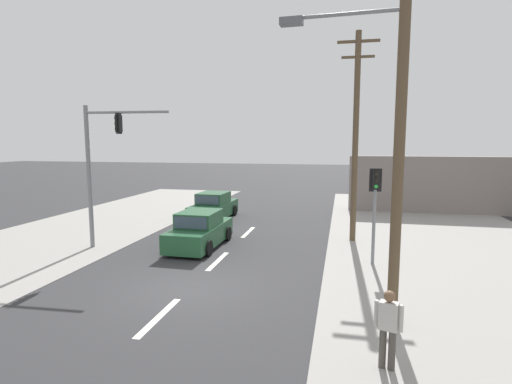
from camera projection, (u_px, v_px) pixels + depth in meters
name	position (u px, v px, depth m)	size (l,w,h in m)	color
ground_plane	(188.00, 289.00, 12.26)	(140.00, 140.00, 0.00)	#303033
lane_dash_near	(159.00, 317.00, 10.32)	(0.20, 2.40, 0.01)	silver
lane_dash_mid	(218.00, 261.00, 15.17)	(0.20, 2.40, 0.01)	silver
lane_dash_far	(248.00, 232.00, 20.02)	(0.20, 2.40, 0.01)	silver
kerb_right_verge	(487.00, 288.00, 12.30)	(10.00, 44.00, 0.02)	gray
kerb_left_verge	(44.00, 242.00, 17.93)	(8.00, 40.00, 0.02)	gray
utility_pole_foreground_right	(396.00, 96.00, 9.24)	(3.78, 0.43, 10.38)	brown
utility_pole_midground_right	(356.00, 134.00, 17.67)	(1.80, 0.26, 9.26)	brown
traffic_signal_mast	(100.00, 158.00, 16.60)	(3.69, 0.44, 6.00)	slate
pedestal_signal_right_kerb	(375.00, 200.00, 14.45)	(0.44, 0.30, 3.56)	slate
shopfront_wall_far	(446.00, 185.00, 25.23)	(12.00, 1.00, 3.60)	gray
sedan_oncoming_near	(200.00, 231.00, 17.19)	(1.94, 4.27, 1.56)	#235633
sedan_oncoming_mid	(214.00, 207.00, 23.50)	(2.04, 4.31, 1.56)	#235633
pedestrian_at_kerb	(388.00, 325.00, 7.83)	(0.54, 0.32, 1.63)	#47423D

